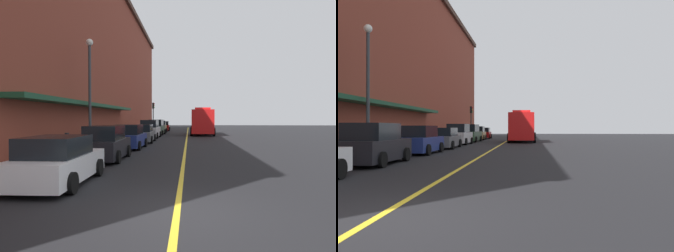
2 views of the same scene
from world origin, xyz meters
TOP-DOWN VIEW (x-y plane):
  - ground_plane at (0.00, 25.00)m, footprint 112.00×112.00m
  - sidewalk_left at (-6.20, 25.00)m, footprint 2.40×70.00m
  - lane_center_stripe at (0.00, 25.00)m, footprint 0.16×70.00m
  - brick_building_left at (-13.13, 24.00)m, footprint 12.64×64.00m
  - parked_car_0 at (-4.02, 2.77)m, footprint 2.17×4.56m
  - parked_car_1 at (-4.02, 8.54)m, footprint 2.09×4.42m
  - parked_car_2 at (-3.92, 14.44)m, footprint 2.08×4.22m
  - parked_car_3 at (-3.86, 20.07)m, footprint 2.13×4.89m
  - parked_car_4 at (-3.96, 25.96)m, footprint 2.16×4.18m
  - parked_car_5 at (-3.88, 31.82)m, footprint 2.07×4.89m
  - parked_car_6 at (-4.04, 37.83)m, footprint 2.18×4.23m
  - parked_car_7 at (-3.92, 43.46)m, footprint 2.09×4.18m
  - fire_truck at (1.87, 32.14)m, footprint 3.01×8.07m
  - parking_meter_0 at (-5.35, 34.32)m, footprint 0.14×0.18m
  - parking_meter_1 at (-5.35, 6.79)m, footprint 0.14×0.18m
  - street_lamp_left at (-5.95, 11.98)m, footprint 0.44×0.44m
  - traffic_light_near at (-5.29, 40.44)m, footprint 0.38×0.36m

SIDE VIEW (x-z plane):
  - ground_plane at x=0.00m, z-range 0.00..0.00m
  - lane_center_stripe at x=0.00m, z-range 0.00..0.01m
  - sidewalk_left at x=-6.20m, z-range 0.00..0.15m
  - parked_car_7 at x=-3.92m, z-range -0.04..1.52m
  - parked_car_3 at x=-3.86m, z-range -0.04..1.52m
  - parked_car_0 at x=-4.02m, z-range -0.04..1.54m
  - parked_car_2 at x=-3.92m, z-range -0.05..1.64m
  - parked_car_6 at x=-4.04m, z-range -0.06..1.68m
  - parked_car_1 at x=-4.02m, z-range -0.06..1.71m
  - parked_car_4 at x=-3.96m, z-range -0.07..1.85m
  - parked_car_5 at x=-3.88m, z-range -0.07..1.85m
  - parking_meter_0 at x=-5.35m, z-range 0.39..1.72m
  - parking_meter_1 at x=-5.35m, z-range 0.39..1.72m
  - fire_truck at x=1.87m, z-range -0.08..3.27m
  - traffic_light_near at x=-5.29m, z-range 1.01..5.31m
  - street_lamp_left at x=-5.95m, z-range 0.93..7.87m
  - brick_building_left at x=-13.13m, z-range 0.01..16.70m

